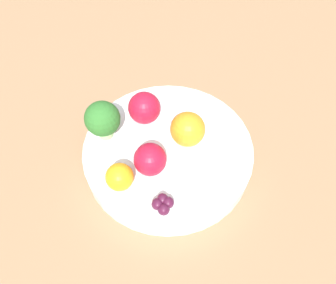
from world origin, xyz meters
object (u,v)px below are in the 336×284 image
at_px(broccoli, 103,119).
at_px(apple_red, 150,159).
at_px(apple_green, 144,108).
at_px(orange_front, 120,177).
at_px(grape_cluster, 163,204).
at_px(bowl, 168,152).
at_px(orange_back, 188,129).

bearing_deg(broccoli, apple_red, 38.70).
distance_m(apple_green, orange_front, 0.12).
height_order(orange_front, grape_cluster, orange_front).
bearing_deg(orange_front, apple_green, 155.67).
distance_m(bowl, grape_cluster, 0.10).
relative_size(bowl, apple_green, 5.08).
height_order(apple_red, orange_back, orange_back).
bearing_deg(apple_green, apple_red, -3.50).
bearing_deg(orange_front, orange_back, 118.26).
distance_m(bowl, apple_red, 0.06).
xyz_separation_m(orange_front, orange_back, (-0.05, 0.10, 0.01)).
bearing_deg(bowl, orange_back, 101.77).
distance_m(apple_green, orange_back, 0.07).
bearing_deg(apple_green, orange_front, -24.33).
bearing_deg(apple_red, grape_cluster, 6.25).
xyz_separation_m(broccoli, apple_green, (-0.02, 0.06, -0.01)).
bearing_deg(broccoli, orange_front, 8.54).
bearing_deg(orange_back, grape_cluster, -28.60).
relative_size(apple_red, orange_front, 1.21).
xyz_separation_m(broccoli, orange_back, (0.03, 0.11, -0.01)).
relative_size(apple_red, apple_green, 0.92).
bearing_deg(orange_back, broccoli, -105.16).
xyz_separation_m(broccoli, orange_front, (0.09, 0.01, -0.02)).
height_order(broccoli, orange_back, broccoli).
bearing_deg(grape_cluster, apple_red, -173.75).
distance_m(orange_front, orange_back, 0.11).
distance_m(bowl, apple_green, 0.07).
bearing_deg(orange_front, broccoli, -171.46).
relative_size(broccoli, apple_red, 1.39).
distance_m(bowl, broccoli, 0.11).
height_order(orange_back, grape_cluster, orange_back).
xyz_separation_m(apple_green, orange_front, (0.11, -0.05, -0.01)).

